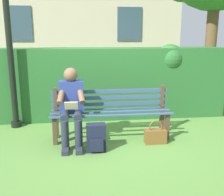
# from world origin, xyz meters

# --- Properties ---
(ground) EXTENTS (60.00, 60.00, 0.00)m
(ground) POSITION_xyz_m (0.00, 0.00, 0.00)
(ground) COLOR #517F38
(park_bench) EXTENTS (1.98, 0.45, 0.85)m
(park_bench) POSITION_xyz_m (0.00, -0.07, 0.46)
(park_bench) COLOR #4C3828
(park_bench) RESTS_ON ground
(person_seated) EXTENTS (0.44, 0.73, 1.20)m
(person_seated) POSITION_xyz_m (0.64, 0.10, 0.64)
(person_seated) COLOR navy
(person_seated) RESTS_ON ground
(hedge_backdrop) EXTENTS (5.75, 0.71, 1.52)m
(hedge_backdrop) POSITION_xyz_m (0.35, -1.25, 0.75)
(hedge_backdrop) COLOR #265B28
(hedge_backdrop) RESTS_ON ground
(backpack) EXTENTS (0.29, 0.25, 0.42)m
(backpack) POSITION_xyz_m (0.28, 0.46, 0.20)
(backpack) COLOR #191E33
(backpack) RESTS_ON ground
(handbag) EXTENTS (0.34, 0.14, 0.38)m
(handbag) POSITION_xyz_m (-0.68, 0.29, 0.13)
(handbag) COLOR brown
(handbag) RESTS_ON ground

